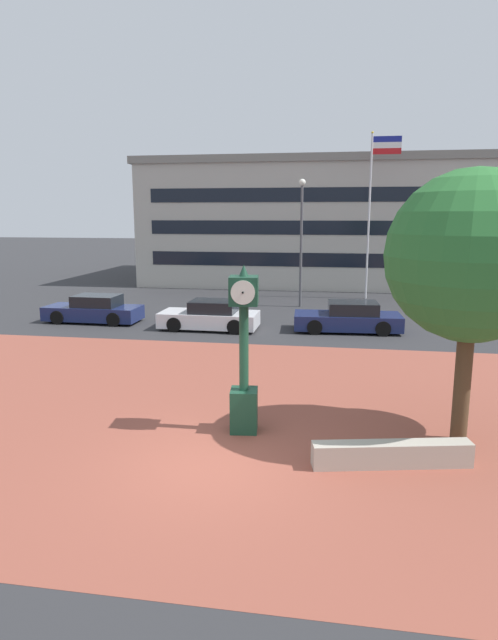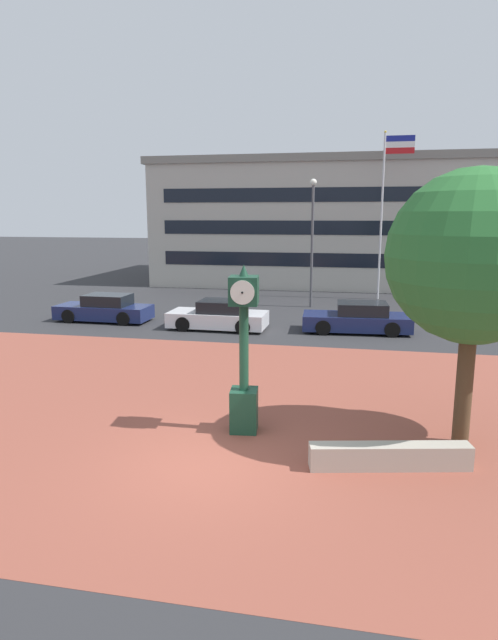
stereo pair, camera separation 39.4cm
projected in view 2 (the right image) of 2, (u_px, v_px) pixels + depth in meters
name	position (u px, v px, depth m)	size (l,w,h in m)	color
ground_plane	(211.00, 462.00, 10.90)	(200.00, 200.00, 0.00)	#2D2D30
plaza_brick_paving	(242.00, 410.00, 13.85)	(44.00, 14.12, 0.01)	brown
planter_wall	(390.00, 456.00, 10.61)	(3.20, 0.40, 0.50)	#ADA393
street_clock	(244.00, 359.00, 12.17)	(0.70, 0.75, 3.88)	#19422D
plaza_tree	(483.00, 261.00, 11.10)	(3.91, 3.63, 5.93)	#4C3823
car_street_near	(358.00, 319.00, 22.93)	(4.63, 2.14, 1.28)	navy
car_street_mid	(105.00, 309.00, 25.26)	(4.46, 1.86, 1.28)	navy
car_street_far	(219.00, 316.00, 23.53)	(4.30, 1.98, 1.28)	silver
flagpole_primary	(385.00, 202.00, 30.81)	(1.71, 0.14, 9.61)	silver
civic_building	(337.00, 222.00, 41.43)	(25.50, 15.68, 8.76)	#B2ADA3
street_lamp_post	(312.00, 230.00, 28.42)	(0.36, 0.36, 6.80)	#4C4C51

